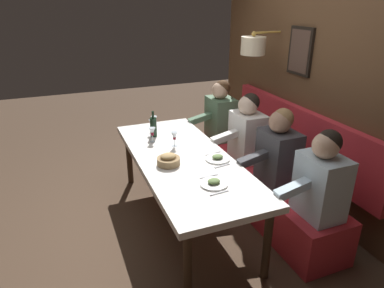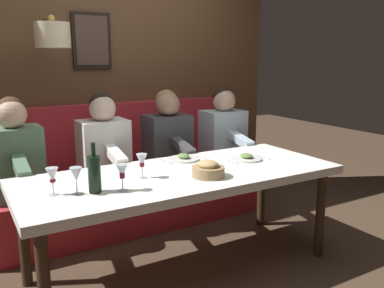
{
  "view_description": "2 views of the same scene",
  "coord_description": "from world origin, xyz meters",
  "px_view_note": "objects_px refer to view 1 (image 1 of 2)",
  "views": [
    {
      "loc": [
        -1.07,
        -2.92,
        2.2
      ],
      "look_at": [
        0.05,
        -0.11,
        0.92
      ],
      "focal_mm": 32.27,
      "sensor_mm": 36.0,
      "label": 1
    },
    {
      "loc": [
        -2.41,
        1.33,
        1.53
      ],
      "look_at": [
        0.05,
        -0.11,
        0.92
      ],
      "focal_mm": 38.21,
      "sensor_mm": 36.0,
      "label": 2
    }
  ],
  "objects_px": {
    "diner_far": "(220,112)",
    "wine_bottle": "(153,127)",
    "diner_near": "(278,150)",
    "bread_bowl": "(169,160)",
    "diner_middle": "(247,130)",
    "wine_glass_3": "(174,136)",
    "wine_glass_2": "(152,132)",
    "wine_glass_0": "(152,124)",
    "diner_nearest": "(322,178)",
    "dining_table": "(183,163)",
    "wine_glass_1": "(154,120)"
  },
  "relations": [
    {
      "from": "diner_far",
      "to": "wine_bottle",
      "type": "distance_m",
      "value": 1.05
    },
    {
      "from": "diner_near",
      "to": "bread_bowl",
      "type": "xyz_separation_m",
      "value": [
        -1.07,
        0.24,
        -0.03
      ]
    },
    {
      "from": "diner_middle",
      "to": "wine_glass_3",
      "type": "height_order",
      "value": "diner_middle"
    },
    {
      "from": "diner_far",
      "to": "wine_glass_3",
      "type": "relative_size",
      "value": 4.82
    },
    {
      "from": "bread_bowl",
      "to": "wine_glass_3",
      "type": "bearing_deg",
      "value": 63.55
    },
    {
      "from": "diner_middle",
      "to": "bread_bowl",
      "type": "xyz_separation_m",
      "value": [
        -1.07,
        -0.37,
        -0.03
      ]
    },
    {
      "from": "diner_far",
      "to": "wine_glass_2",
      "type": "bearing_deg",
      "value": -156.31
    },
    {
      "from": "wine_glass_3",
      "to": "bread_bowl",
      "type": "distance_m",
      "value": 0.45
    },
    {
      "from": "diner_middle",
      "to": "wine_glass_0",
      "type": "relative_size",
      "value": 4.82
    },
    {
      "from": "diner_far",
      "to": "wine_glass_0",
      "type": "bearing_deg",
      "value": -168.13
    },
    {
      "from": "diner_near",
      "to": "wine_bottle",
      "type": "bearing_deg",
      "value": 135.2
    },
    {
      "from": "diner_middle",
      "to": "wine_glass_2",
      "type": "distance_m",
      "value": 1.08
    },
    {
      "from": "diner_far",
      "to": "wine_glass_0",
      "type": "relative_size",
      "value": 4.82
    },
    {
      "from": "diner_near",
      "to": "wine_bottle",
      "type": "xyz_separation_m",
      "value": [
        -1.0,
        0.99,
        0.04
      ]
    },
    {
      "from": "diner_far",
      "to": "wine_glass_3",
      "type": "height_order",
      "value": "diner_far"
    },
    {
      "from": "diner_nearest",
      "to": "diner_near",
      "type": "distance_m",
      "value": 0.62
    },
    {
      "from": "diner_near",
      "to": "bread_bowl",
      "type": "distance_m",
      "value": 1.09
    },
    {
      "from": "wine_glass_0",
      "to": "wine_bottle",
      "type": "xyz_separation_m",
      "value": [
        -0.01,
        -0.1,
        -0.0
      ]
    },
    {
      "from": "diner_near",
      "to": "wine_glass_3",
      "type": "xyz_separation_m",
      "value": [
        -0.87,
        0.63,
        0.04
      ]
    },
    {
      "from": "diner_middle",
      "to": "diner_far",
      "type": "xyz_separation_m",
      "value": [
        0.0,
        0.7,
        0.0
      ]
    },
    {
      "from": "diner_near",
      "to": "wine_glass_0",
      "type": "height_order",
      "value": "diner_near"
    },
    {
      "from": "dining_table",
      "to": "wine_glass_2",
      "type": "height_order",
      "value": "wine_glass_2"
    },
    {
      "from": "wine_glass_0",
      "to": "wine_glass_1",
      "type": "bearing_deg",
      "value": 63.54
    },
    {
      "from": "wine_glass_3",
      "to": "wine_bottle",
      "type": "bearing_deg",
      "value": 109.54
    },
    {
      "from": "wine_bottle",
      "to": "wine_glass_3",
      "type": "bearing_deg",
      "value": -70.46
    },
    {
      "from": "wine_glass_0",
      "to": "wine_glass_2",
      "type": "bearing_deg",
      "value": -105.22
    },
    {
      "from": "wine_glass_1",
      "to": "wine_glass_3",
      "type": "distance_m",
      "value": 0.59
    },
    {
      "from": "wine_glass_2",
      "to": "bread_bowl",
      "type": "relative_size",
      "value": 0.75
    },
    {
      "from": "dining_table",
      "to": "wine_glass_3",
      "type": "height_order",
      "value": "wine_glass_3"
    },
    {
      "from": "wine_glass_3",
      "to": "wine_bottle",
      "type": "height_order",
      "value": "wine_bottle"
    },
    {
      "from": "diner_near",
      "to": "diner_far",
      "type": "height_order",
      "value": "same"
    },
    {
      "from": "wine_glass_0",
      "to": "wine_glass_1",
      "type": "xyz_separation_m",
      "value": [
        0.06,
        0.12,
        -0.0
      ]
    },
    {
      "from": "diner_middle",
      "to": "wine_bottle",
      "type": "height_order",
      "value": "diner_middle"
    },
    {
      "from": "dining_table",
      "to": "wine_bottle",
      "type": "xyz_separation_m",
      "value": [
        -0.12,
        0.66,
        0.18
      ]
    },
    {
      "from": "diner_nearest",
      "to": "diner_near",
      "type": "xyz_separation_m",
      "value": [
        0.0,
        0.62,
        0.0
      ]
    },
    {
      "from": "dining_table",
      "to": "diner_nearest",
      "type": "relative_size",
      "value": 2.84
    },
    {
      "from": "dining_table",
      "to": "wine_glass_3",
      "type": "relative_size",
      "value": 13.69
    },
    {
      "from": "diner_nearest",
      "to": "wine_glass_2",
      "type": "bearing_deg",
      "value": 125.83
    },
    {
      "from": "diner_nearest",
      "to": "diner_far",
      "type": "distance_m",
      "value": 1.92
    },
    {
      "from": "wine_glass_1",
      "to": "wine_bottle",
      "type": "distance_m",
      "value": 0.24
    },
    {
      "from": "diner_nearest",
      "to": "diner_far",
      "type": "relative_size",
      "value": 1.0
    },
    {
      "from": "wine_glass_0",
      "to": "bread_bowl",
      "type": "distance_m",
      "value": 0.87
    },
    {
      "from": "diner_middle",
      "to": "wine_bottle",
      "type": "relative_size",
      "value": 2.64
    },
    {
      "from": "diner_middle",
      "to": "wine_glass_1",
      "type": "distance_m",
      "value": 1.11
    },
    {
      "from": "wine_glass_1",
      "to": "wine_bottle",
      "type": "xyz_separation_m",
      "value": [
        -0.07,
        -0.23,
        0.0
      ]
    },
    {
      "from": "wine_glass_0",
      "to": "bread_bowl",
      "type": "height_order",
      "value": "wine_glass_0"
    },
    {
      "from": "diner_middle",
      "to": "wine_glass_2",
      "type": "xyz_separation_m",
      "value": [
        -1.05,
        0.23,
        0.04
      ]
    },
    {
      "from": "diner_near",
      "to": "diner_middle",
      "type": "relative_size",
      "value": 1.0
    },
    {
      "from": "wine_bottle",
      "to": "dining_table",
      "type": "bearing_deg",
      "value": -79.99
    },
    {
      "from": "wine_glass_3",
      "to": "bread_bowl",
      "type": "relative_size",
      "value": 0.75
    }
  ]
}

